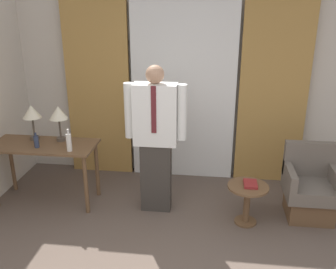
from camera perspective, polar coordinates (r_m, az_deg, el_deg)
The scene contains 13 objects.
wall_back at distance 5.25m, azimuth 2.47°, elevation 7.92°, with size 10.00×0.06×2.70m.
curtain_sheer_center at distance 5.14m, azimuth 2.34°, elevation 6.96°, with size 1.42×0.06×2.58m.
curtain_drape_left at distance 5.37m, azimuth -10.62°, elevation 7.21°, with size 0.90×0.06×2.58m.
curtain_drape_right at distance 5.18m, azimuth 15.75°, elevation 6.33°, with size 0.90×0.06×2.58m.
desk at distance 4.86m, azimuth -18.34°, elevation -2.67°, with size 1.29×0.56×0.78m.
table_lamp_left at distance 4.91m, azimuth -20.06°, elevation 3.05°, with size 0.23×0.23×0.44m.
table_lamp_right at distance 4.76m, azimuth -16.35°, elevation 2.97°, with size 0.23×0.23×0.44m.
bottle_near_edge at distance 4.48m, azimuth -14.87°, elevation -1.11°, with size 0.06×0.06×0.27m.
bottle_by_lamp at distance 4.71m, azimuth -19.43°, elevation -1.00°, with size 0.06×0.06×0.18m.
person at distance 4.33m, azimuth -1.89°, elevation -0.15°, with size 0.72×0.23×1.78m.
armchair at distance 4.76m, azimuth 20.80°, elevation -7.95°, with size 0.59×0.57×0.86m.
side_table at distance 4.40m, azimuth 11.98°, elevation -9.38°, with size 0.46×0.46×0.48m.
book at distance 4.34m, azimuth 12.45°, elevation -7.37°, with size 0.15×0.21×0.03m.
Camera 1 is at (0.41, -2.06, 2.48)m, focal length 40.00 mm.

